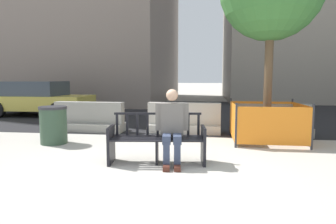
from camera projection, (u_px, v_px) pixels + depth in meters
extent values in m
plane|color=#B7B2A8|center=(169.00, 167.00, 5.10)|extent=(200.00, 200.00, 0.00)
cube|color=black|center=(193.00, 111.00, 13.67)|extent=(120.00, 12.00, 0.01)
cube|color=black|center=(111.00, 145.00, 5.32)|extent=(0.11, 0.52, 0.66)
cube|color=black|center=(203.00, 145.00, 5.29)|extent=(0.11, 0.52, 0.66)
cube|color=black|center=(157.00, 151.00, 5.31)|extent=(0.08, 0.33, 0.45)
cube|color=black|center=(156.00, 141.00, 5.06)|extent=(1.60, 0.25, 0.02)
cube|color=black|center=(157.00, 140.00, 5.18)|extent=(1.60, 0.25, 0.02)
cube|color=black|center=(157.00, 138.00, 5.29)|extent=(1.60, 0.25, 0.02)
cube|color=black|center=(157.00, 137.00, 5.40)|extent=(1.60, 0.25, 0.02)
cube|color=black|center=(158.00, 136.00, 5.52)|extent=(1.60, 0.25, 0.02)
cube|color=black|center=(158.00, 114.00, 5.48)|extent=(1.59, 0.21, 0.04)
cube|color=black|center=(117.00, 125.00, 5.52)|extent=(0.05, 0.03, 0.38)
cube|color=black|center=(127.00, 125.00, 5.52)|extent=(0.05, 0.03, 0.38)
cube|color=black|center=(137.00, 125.00, 5.51)|extent=(0.05, 0.03, 0.38)
cube|color=black|center=(148.00, 125.00, 5.51)|extent=(0.05, 0.03, 0.38)
cube|color=black|center=(158.00, 125.00, 5.51)|extent=(0.05, 0.03, 0.38)
cube|color=black|center=(168.00, 125.00, 5.50)|extent=(0.05, 0.03, 0.38)
cube|color=black|center=(178.00, 125.00, 5.50)|extent=(0.05, 0.03, 0.38)
cube|color=black|center=(188.00, 125.00, 5.49)|extent=(0.05, 0.03, 0.38)
cube|color=black|center=(198.00, 125.00, 5.49)|extent=(0.05, 0.03, 0.38)
cube|color=black|center=(110.00, 127.00, 5.26)|extent=(0.10, 0.46, 0.03)
cube|color=black|center=(204.00, 128.00, 5.23)|extent=(0.10, 0.46, 0.03)
cube|color=#66605B|center=(172.00, 119.00, 5.32)|extent=(0.42, 0.28, 0.56)
sphere|color=tan|center=(172.00, 95.00, 5.25)|extent=(0.21, 0.21, 0.21)
cube|color=#333D56|center=(167.00, 138.00, 5.13)|extent=(0.19, 0.45, 0.14)
cube|color=#333D56|center=(177.00, 138.00, 5.13)|extent=(0.19, 0.45, 0.14)
cube|color=#333D56|center=(166.00, 155.00, 4.99)|extent=(0.12, 0.12, 0.45)
cube|color=#333D56|center=(177.00, 155.00, 4.99)|extent=(0.12, 0.12, 0.45)
cube|color=#4C2319|center=(166.00, 167.00, 4.93)|extent=(0.14, 0.27, 0.08)
cube|color=#4C2319|center=(177.00, 167.00, 4.93)|extent=(0.14, 0.27, 0.08)
cube|color=#66605B|center=(158.00, 117.00, 5.29)|extent=(0.10, 0.13, 0.48)
cube|color=#66605B|center=(186.00, 117.00, 5.28)|extent=(0.10, 0.13, 0.48)
cube|color=#ADA89E|center=(184.00, 128.00, 8.32)|extent=(2.01, 0.72, 0.24)
cube|color=#ADA89E|center=(184.00, 113.00, 8.27)|extent=(2.01, 0.34, 0.60)
cube|color=gray|center=(90.00, 127.00, 8.56)|extent=(2.03, 0.77, 0.24)
cube|color=gray|center=(89.00, 112.00, 8.52)|extent=(2.01, 0.39, 0.60)
cube|color=gray|center=(271.00, 131.00, 7.94)|extent=(2.01, 0.70, 0.24)
cube|color=gray|center=(271.00, 115.00, 7.90)|extent=(2.00, 0.32, 0.60)
cylinder|color=brown|center=(268.00, 82.00, 7.05)|extent=(0.19, 0.19, 2.84)
cylinder|color=#2D2D33|center=(236.00, 125.00, 6.48)|extent=(0.05, 0.05, 0.98)
cylinder|color=#2D2D33|center=(313.00, 127.00, 6.27)|extent=(0.05, 0.05, 0.98)
cylinder|color=#2D2D33|center=(231.00, 116.00, 8.03)|extent=(0.05, 0.05, 0.98)
cylinder|color=#2D2D33|center=(292.00, 117.00, 7.82)|extent=(0.05, 0.05, 0.98)
cube|color=orange|center=(274.00, 126.00, 6.38)|extent=(1.57, 0.03, 0.82)
cube|color=orange|center=(261.00, 117.00, 7.93)|extent=(1.57, 0.03, 0.82)
cube|color=orange|center=(233.00, 120.00, 7.25)|extent=(0.03, 1.57, 0.82)
cube|color=orange|center=(301.00, 122.00, 7.05)|extent=(0.03, 1.57, 0.82)
cube|color=#DBC64C|center=(40.00, 102.00, 12.16)|extent=(4.05, 1.90, 0.56)
cube|color=#38424C|center=(36.00, 88.00, 12.12)|extent=(2.16, 1.67, 0.57)
cylinder|color=black|center=(79.00, 106.00, 12.91)|extent=(0.64, 0.22, 0.64)
cylinder|color=black|center=(59.00, 110.00, 11.15)|extent=(0.64, 0.22, 0.64)
cylinder|color=black|center=(25.00, 105.00, 13.22)|extent=(0.64, 0.22, 0.64)
cylinder|color=#334C38|center=(54.00, 126.00, 6.91)|extent=(0.60, 0.60, 0.80)
cylinder|color=#2D2D33|center=(53.00, 108.00, 6.86)|extent=(0.63, 0.63, 0.06)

